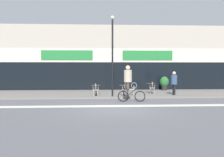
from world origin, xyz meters
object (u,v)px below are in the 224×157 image
object	(u,v)px
cafe_chair_1_near	(125,89)
cafe_chair_1_side	(133,88)
cafe_chair_0_near	(96,89)
pedestrian_near_end	(174,81)
lamp_post	(112,50)
bistro_table_1	(124,88)
planter_pot	(164,83)
cyclist_0	(129,80)
bistro_table_0	(96,88)
cafe_chair_2_near	(152,87)
bistro_table_2	(151,86)

from	to	relation	value
cafe_chair_1_near	cafe_chair_1_side	bearing A→B (deg)	-52.08
cafe_chair_0_near	pedestrian_near_end	world-z (taller)	pedestrian_near_end
cafe_chair_1_near	lamp_post	distance (m)	2.75
bistro_table_1	cafe_chair_1_side	distance (m)	0.63
cafe_chair_1_side	pedestrian_near_end	world-z (taller)	pedestrian_near_end
bistro_table_1	planter_pot	distance (m)	5.46
lamp_post	bistro_table_1	bearing A→B (deg)	29.64
bistro_table_1	cafe_chair_0_near	bearing A→B (deg)	-166.07
bistro_table_1	cyclist_0	bearing A→B (deg)	-88.91
cafe_chair_1_side	pedestrian_near_end	distance (m)	3.01
planter_pot	pedestrian_near_end	size ratio (longest dim) A/B	0.70
bistro_table_0	cafe_chair_0_near	xyz separation A→B (m)	(-0.01, -0.62, 0.01)
cafe_chair_1_near	bistro_table_0	bearing A→B (deg)	61.23
cafe_chair_0_near	cafe_chair_2_near	world-z (taller)	same
bistro_table_2	cyclist_0	bearing A→B (deg)	-119.17
bistro_table_2	planter_pot	size ratio (longest dim) A/B	0.64
lamp_post	cafe_chair_2_near	bearing A→B (deg)	24.22
bistro_table_1	pedestrian_near_end	xyz separation A→B (m)	(3.59, 0.04, 0.49)
bistro_table_1	planter_pot	xyz separation A→B (m)	(3.89, 3.82, 0.14)
cafe_chair_2_near	pedestrian_near_end	xyz separation A→B (m)	(1.38, -0.85, 0.48)
bistro_table_2	cafe_chair_2_near	world-z (taller)	cafe_chair_2_near
cafe_chair_1_near	planter_pot	size ratio (longest dim) A/B	0.77
bistro_table_2	planter_pot	distance (m)	2.85
cafe_chair_2_near	pedestrian_near_end	world-z (taller)	pedestrian_near_end
lamp_post	cyclist_0	world-z (taller)	lamp_post
bistro_table_1	cafe_chair_0_near	distance (m)	2.02
planter_pot	lamp_post	distance (m)	6.85
bistro_table_1	cafe_chair_2_near	distance (m)	2.38
planter_pot	cafe_chair_2_near	bearing A→B (deg)	-119.91
cafe_chair_0_near	bistro_table_2	bearing A→B (deg)	-56.34
lamp_post	bistro_table_2	bearing A→B (deg)	33.19
bistro_table_1	cyclist_0	size ratio (longest dim) A/B	0.32
planter_pot	cafe_chair_1_near	bearing A→B (deg)	-131.12
cafe_chair_1_near	bistro_table_1	bearing A→B (deg)	-6.52
lamp_post	cyclist_0	size ratio (longest dim) A/B	2.46
bistro_table_1	cafe_chair_1_side	xyz separation A→B (m)	(0.63, -0.00, 0.01)
bistro_table_0	cafe_chair_1_near	distance (m)	2.10
cafe_chair_0_near	planter_pot	xyz separation A→B (m)	(5.85, 4.31, 0.13)
bistro_table_2	bistro_table_1	bearing A→B (deg)	-145.55
cafe_chair_2_near	lamp_post	world-z (taller)	lamp_post
bistro_table_0	pedestrian_near_end	xyz separation A→B (m)	(5.54, -0.10, 0.49)
cafe_chair_1_side	lamp_post	bearing A→B (deg)	19.28
bistro_table_2	pedestrian_near_end	world-z (taller)	pedestrian_near_end
cyclist_0	bistro_table_2	bearing A→B (deg)	65.71
bistro_table_0	cyclist_0	bearing A→B (deg)	-51.57
bistro_table_0	planter_pot	bearing A→B (deg)	32.24
cafe_chair_0_near	planter_pot	distance (m)	7.27
bistro_table_2	pedestrian_near_end	xyz separation A→B (m)	(1.38, -1.48, 0.46)
cafe_chair_1_near	cafe_chair_1_side	world-z (taller)	same
bistro_table_1	lamp_post	xyz separation A→B (m)	(-0.82, -0.47, 2.62)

